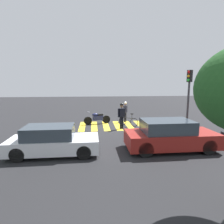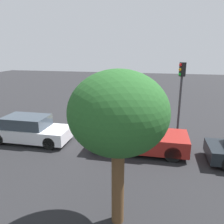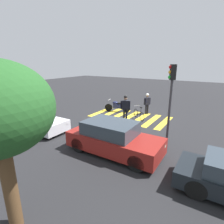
% 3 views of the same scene
% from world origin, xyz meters
% --- Properties ---
extents(ground_plane, '(60.00, 60.00, 0.00)m').
position_xyz_m(ground_plane, '(0.00, 0.00, 0.00)').
color(ground_plane, '#232326').
extents(police_motorcycle, '(2.13, 0.88, 1.04)m').
position_xyz_m(police_motorcycle, '(1.54, -0.73, 0.46)').
color(police_motorcycle, black).
rests_on(police_motorcycle, ground_plane).
extents(leaning_bicycle, '(1.31, 1.08, 0.99)m').
position_xyz_m(leaning_bicycle, '(-0.83, 0.14, 0.37)').
color(leaning_bicycle, black).
rests_on(leaning_bicycle, ground_plane).
extents(officer_on_foot, '(0.40, 0.58, 1.72)m').
position_xyz_m(officer_on_foot, '(-0.84, -1.39, 0.98)').
color(officer_on_foot, black).
rests_on(officer_on_foot, ground_plane).
extents(officer_by_motorcycle, '(0.60, 0.45, 1.88)m').
position_xyz_m(officer_by_motorcycle, '(-0.16, 1.05, 1.11)').
color(officer_by_motorcycle, black).
rests_on(officer_by_motorcycle, ground_plane).
extents(crosswalk_stripes, '(5.85, 3.24, 0.01)m').
position_xyz_m(crosswalk_stripes, '(-0.00, 0.00, 0.00)').
color(crosswalk_stripes, yellow).
rests_on(crosswalk_stripes, ground_plane).
extents(car_maroon_wagon, '(4.42, 1.87, 1.51)m').
position_xyz_m(car_maroon_wagon, '(-1.90, 5.48, 0.72)').
color(car_maroon_wagon, black).
rests_on(car_maroon_wagon, ground_plane).
extents(car_white_van, '(4.09, 1.70, 1.36)m').
position_xyz_m(car_white_van, '(3.73, 5.54, 0.64)').
color(car_white_van, black).
rests_on(car_white_van, ground_plane).
extents(traffic_light_pole, '(0.36, 0.33, 4.04)m').
position_xyz_m(traffic_light_pole, '(-3.82, 3.42, 2.72)').
color(traffic_light_pole, '#38383D').
rests_on(traffic_light_pole, ground_plane).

